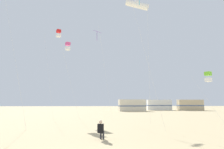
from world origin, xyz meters
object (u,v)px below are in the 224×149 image
(kite_flyer_standing, at_px, (101,129))
(rv_van_cream, at_px, (132,105))
(kite_box_scarlet, at_px, (59,33))
(kite_box_rainbow, at_px, (68,46))
(rv_van_tan, at_px, (190,105))
(kite_diamond_violet, at_px, (98,35))
(kite_box_lime, at_px, (208,77))
(rv_van_white, at_px, (159,105))
(kite_tube_white, at_px, (137,4))

(kite_flyer_standing, distance_m, rv_van_cream, 37.68)
(kite_box_scarlet, distance_m, kite_box_rainbow, 3.51)
(kite_box_scarlet, bearing_deg, rv_van_tan, 35.31)
(kite_flyer_standing, relative_size, kite_box_scarlet, 0.09)
(kite_flyer_standing, distance_m, kite_diamond_violet, 16.29)
(rv_van_tan, bearing_deg, kite_diamond_violet, -128.62)
(kite_box_lime, xyz_separation_m, rv_van_white, (4.28, 32.72, -3.67))
(kite_box_scarlet, xyz_separation_m, rv_van_tan, (30.55, 21.64, -11.34))
(kite_box_lime, distance_m, kite_box_rainbow, 19.02)
(kite_tube_white, bearing_deg, kite_box_lime, 13.21)
(kite_box_lime, bearing_deg, kite_diamond_violet, 165.82)
(kite_box_lime, bearing_deg, rv_van_white, 82.55)
(kite_tube_white, relative_size, rv_van_cream, 2.00)
(kite_box_lime, relative_size, rv_van_white, 0.85)
(kite_flyer_standing, bearing_deg, kite_box_scarlet, -54.16)
(kite_flyer_standing, xyz_separation_m, kite_diamond_violet, (-0.26, 12.79, 10.09))
(rv_van_white, bearing_deg, kite_box_lime, -92.54)
(kite_box_lime, xyz_separation_m, kite_diamond_violet, (-12.57, 3.18, 5.65))
(kite_diamond_violet, distance_m, rv_van_cream, 27.08)
(kite_box_scarlet, height_order, rv_van_cream, kite_box_scarlet)
(kite_diamond_violet, bearing_deg, rv_van_white, 60.30)
(rv_van_tan, bearing_deg, kite_box_scarlet, -141.36)
(kite_box_lime, relative_size, rv_van_cream, 0.86)
(kite_tube_white, distance_m, rv_van_white, 38.58)
(kite_diamond_violet, xyz_separation_m, rv_van_cream, (8.43, 23.99, -9.32))
(rv_van_cream, bearing_deg, rv_van_white, 29.71)
(rv_van_tan, bearing_deg, kite_box_lime, -108.06)
(kite_box_rainbow, distance_m, rv_van_tan, 38.15)
(kite_flyer_standing, distance_m, kite_box_scarlet, 22.92)
(kite_flyer_standing, xyz_separation_m, kite_box_scarlet, (-6.32, 18.40, 12.12))
(rv_van_cream, bearing_deg, rv_van_tan, 7.77)
(rv_van_cream, bearing_deg, kite_box_scarlet, -131.96)
(kite_diamond_violet, height_order, rv_van_cream, kite_diamond_violet)
(kite_box_lime, height_order, kite_diamond_violet, kite_diamond_violet)
(kite_diamond_violet, bearing_deg, rv_van_tan, 48.05)
(rv_van_white, bearing_deg, rv_van_tan, -11.80)
(kite_tube_white, distance_m, rv_van_tan, 39.83)
(kite_box_rainbow, distance_m, rv_van_white, 34.43)
(kite_box_scarlet, bearing_deg, rv_van_white, 46.25)
(kite_diamond_violet, bearing_deg, kite_flyer_standing, -88.84)
(kite_box_scarlet, relative_size, kite_box_rainbow, 1.23)
(kite_diamond_violet, distance_m, rv_van_tan, 37.81)
(kite_box_scarlet, bearing_deg, kite_box_lime, -25.26)
(kite_box_lime, distance_m, rv_van_white, 33.21)
(rv_van_white, height_order, rv_van_tan, same)
(kite_box_lime, xyz_separation_m, kite_box_rainbow, (-16.90, 7.05, 5.17))
(kite_tube_white, xyz_separation_m, rv_van_tan, (20.34, 32.41, -11.07))
(rv_van_white, bearing_deg, kite_box_rainbow, -124.61)
(kite_box_lime, xyz_separation_m, kite_box_scarlet, (-18.63, 8.79, 7.67))
(kite_box_rainbow, bearing_deg, kite_tube_white, -46.81)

